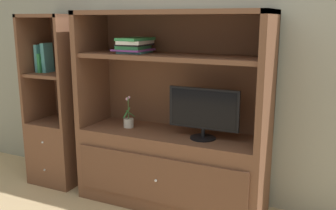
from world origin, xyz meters
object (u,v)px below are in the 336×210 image
at_px(media_console, 171,147).
at_px(bookshelf_tall, 60,128).
at_px(tv_monitor, 203,112).
at_px(magazine_stack, 135,45).
at_px(potted_plant, 129,121).
at_px(upright_book_row, 44,59).

distance_m(media_console, bookshelf_tall, 1.21).
distance_m(tv_monitor, magazine_stack, 0.81).
bearing_deg(tv_monitor, media_console, 171.91).
height_order(media_console, potted_plant, media_console).
height_order(potted_plant, magazine_stack, magazine_stack).
bearing_deg(upright_book_row, tv_monitor, -1.25).
bearing_deg(magazine_stack, bookshelf_tall, 179.62).
height_order(potted_plant, upright_book_row, upright_book_row).
relative_size(media_console, upright_book_row, 5.92).
height_order(media_console, tv_monitor, media_console).
height_order(magazine_stack, upright_book_row, magazine_stack).
height_order(media_console, bookshelf_tall, media_console).
height_order(potted_plant, bookshelf_tall, bookshelf_tall).
distance_m(tv_monitor, upright_book_row, 1.67).
height_order(tv_monitor, upright_book_row, upright_book_row).
distance_m(magazine_stack, upright_book_row, 1.01).
bearing_deg(bookshelf_tall, potted_plant, -0.94).
height_order(tv_monitor, potted_plant, tv_monitor).
distance_m(tv_monitor, bookshelf_tall, 1.55).
distance_m(tv_monitor, potted_plant, 0.73).
bearing_deg(upright_book_row, media_console, 0.31).
bearing_deg(tv_monitor, magazine_stack, 176.46).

